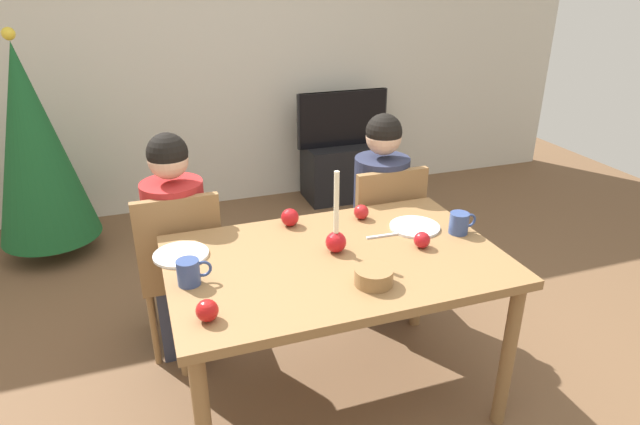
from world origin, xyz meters
The scene contains 21 objects.
ground_plane centered at (0.00, 0.00, 0.00)m, with size 7.68×7.68×0.00m, color brown.
back_wall centered at (0.00, 2.60, 1.30)m, with size 6.40×0.10×2.60m, color beige.
dining_table centered at (0.00, 0.00, 0.67)m, with size 1.40×0.90×0.75m.
chair_left centered at (-0.60, 0.61, 0.51)m, with size 0.40×0.40×0.90m.
chair_right centered at (0.51, 0.61, 0.51)m, with size 0.40×0.40×0.90m.
person_left_child centered at (-0.60, 0.64, 0.57)m, with size 0.30×0.30×1.17m.
person_right_child centered at (0.51, 0.64, 0.57)m, with size 0.30×0.30×1.17m.
tv_stand centered at (0.93, 2.30, 0.24)m, with size 0.64×0.40×0.48m, color black.
tv centered at (0.93, 2.30, 0.71)m, with size 0.79×0.05×0.46m.
christmas_tree centered at (-1.37, 1.99, 0.80)m, with size 0.66×0.66×1.54m.
candle_centerpiece centered at (0.02, 0.04, 0.82)m, with size 0.09×0.09×0.37m.
plate_left centered at (-0.61, 0.22, 0.76)m, with size 0.23×0.23×0.01m, color white.
plate_right centered at (0.45, 0.14, 0.76)m, with size 0.23×0.23×0.01m, color silver.
mug_left centered at (-0.60, -0.02, 0.80)m, with size 0.13×0.09×0.10m.
mug_right centered at (0.62, 0.03, 0.80)m, with size 0.13×0.09×0.10m.
fork_right centered at (0.28, 0.11, 0.75)m, with size 0.18×0.01×0.01m, color silver.
bowl_walnuts centered at (0.06, -0.25, 0.78)m, with size 0.15×0.15×0.06m, color olive.
apple_near_candle centered at (-0.09, 0.36, 0.79)m, with size 0.08×0.08×0.08m, color #B41519.
apple_by_left_plate centered at (-0.58, -0.28, 0.79)m, with size 0.08×0.08×0.08m, color #B51515.
apple_by_right_mug centered at (0.38, -0.04, 0.79)m, with size 0.07×0.07×0.07m, color #B2151C.
apple_far_edge centered at (0.25, 0.32, 0.79)m, with size 0.07×0.07×0.07m, color #AE1B1D.
Camera 1 is at (-0.73, -1.89, 1.86)m, focal length 30.67 mm.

